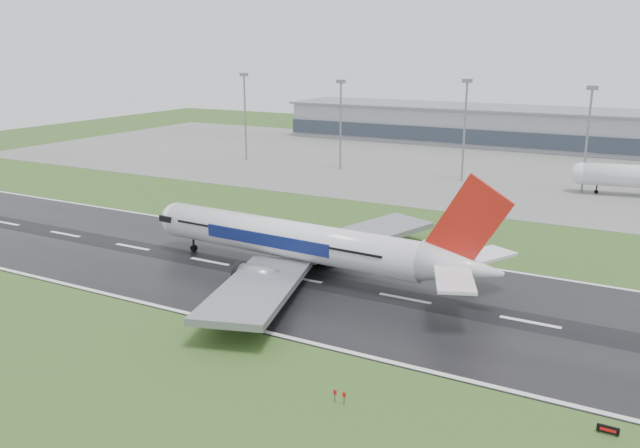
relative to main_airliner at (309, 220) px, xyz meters
The scene contains 10 objects.
ground 22.14m from the main_airliner, ahead, with size 520.00×520.00×0.00m, color #2D4F1C.
runway 22.12m from the main_airliner, ahead, with size 400.00×45.00×0.10m, color black.
apron 124.47m from the main_airliner, 81.01° to the left, with size 400.00×130.00×0.08m, color slate.
terminal 183.57m from the main_airliner, 83.94° to the left, with size 240.00×36.00×15.00m, color gray.
main_airliner is the anchor object (origin of this frame).
runway_sign 60.47m from the main_airliner, 28.49° to the right, with size 2.30×0.26×1.04m, color black, non-canonical shape.
floodmast_0 127.02m from the main_airliner, 129.80° to the left, with size 0.64×0.64×30.15m, color gray.
floodmast_1 106.54m from the main_airliner, 113.66° to the left, with size 0.64×0.64×28.66m, color gray.
floodmast_2 97.62m from the main_airliner, 90.36° to the left, with size 0.64×0.64×29.84m, color gray.
floodmast_3 103.43m from the main_airliner, 70.65° to the left, with size 0.64×0.64×28.74m, color gray.
Camera 1 is at (34.82, -93.81, 39.79)m, focal length 36.26 mm.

